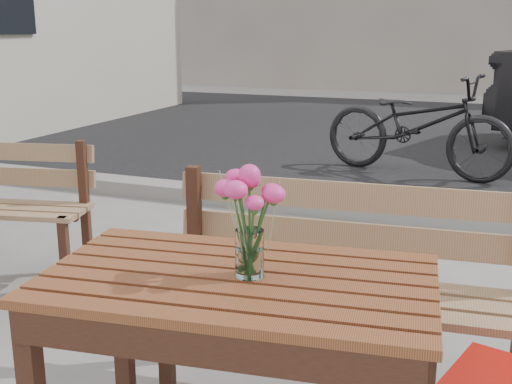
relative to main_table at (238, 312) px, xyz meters
The scene contains 5 objects.
street 5.08m from the main_table, 89.41° to the left, with size 30.00×8.12×0.12m.
main_table is the anchor object (origin of this frame).
main_bench 0.67m from the main_table, 74.91° to the left, with size 1.43×0.55×0.87m.
main_vase 0.32m from the main_table, 12.44° to the left, with size 0.18×0.18×0.33m.
bicycle 4.62m from the main_table, 91.35° to the left, with size 0.65×1.85×0.97m, color black.
Camera 1 is at (0.63, -1.58, 1.40)m, focal length 45.00 mm.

